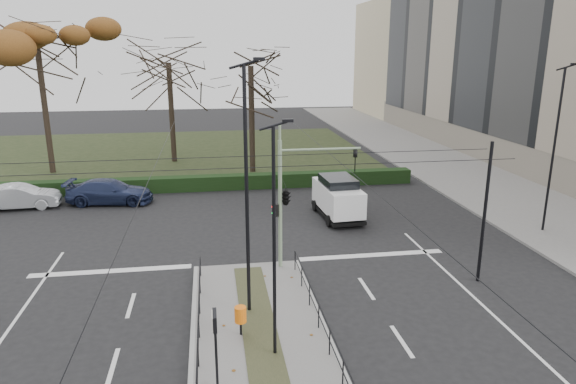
% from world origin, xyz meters
% --- Properties ---
extents(ground, '(140.00, 140.00, 0.00)m').
position_xyz_m(ground, '(0.00, 0.00, 0.00)').
color(ground, black).
rests_on(ground, ground).
extents(median_island, '(4.40, 15.00, 0.14)m').
position_xyz_m(median_island, '(0.00, -2.50, 0.07)').
color(median_island, slate).
rests_on(median_island, ground).
extents(sidewalk_east, '(8.00, 90.00, 0.14)m').
position_xyz_m(sidewalk_east, '(18.00, 22.00, 0.07)').
color(sidewalk_east, slate).
rests_on(sidewalk_east, ground).
extents(park, '(38.00, 26.00, 0.10)m').
position_xyz_m(park, '(-6.00, 32.00, 0.05)').
color(park, black).
rests_on(park, ground).
extents(hedge, '(38.00, 1.00, 1.00)m').
position_xyz_m(hedge, '(-6.00, 18.60, 0.50)').
color(hedge, black).
rests_on(hedge, ground).
extents(apartment_block, '(13.09, 52.10, 21.64)m').
position_xyz_m(apartment_block, '(27.97, 23.97, 10.39)').
color(apartment_block, '#C1B28B').
rests_on(apartment_block, ground).
extents(median_railing, '(4.14, 13.24, 0.92)m').
position_xyz_m(median_railing, '(0.00, -2.60, 0.98)').
color(median_railing, black).
rests_on(median_railing, median_island).
extents(catenary, '(20.00, 34.00, 6.00)m').
position_xyz_m(catenary, '(0.00, 1.62, 3.42)').
color(catenary, black).
rests_on(catenary, ground).
extents(traffic_light, '(3.87, 2.19, 5.70)m').
position_xyz_m(traffic_light, '(1.80, 4.50, 3.46)').
color(traffic_light, gray).
rests_on(traffic_light, median_island).
extents(litter_bin, '(0.40, 0.40, 1.03)m').
position_xyz_m(litter_bin, '(-0.65, -0.97, 0.87)').
color(litter_bin, black).
rests_on(litter_bin, median_island).
extents(info_panel, '(0.13, 0.62, 2.37)m').
position_xyz_m(info_panel, '(-1.51, -3.68, 2.00)').
color(info_panel, black).
rests_on(info_panel, median_island).
extents(streetlamp_median_near, '(0.62, 0.13, 7.47)m').
position_xyz_m(streetlamp_median_near, '(0.37, -2.25, 3.94)').
color(streetlamp_median_near, black).
rests_on(streetlamp_median_near, median_island).
extents(streetlamp_median_far, '(0.76, 0.16, 9.12)m').
position_xyz_m(streetlamp_median_far, '(-0.21, 0.68, 4.78)').
color(streetlamp_median_far, black).
rests_on(streetlamp_median_far, median_island).
extents(streetlamp_sidewalk, '(0.73, 0.15, 8.71)m').
position_xyz_m(streetlamp_sidewalk, '(16.11, 7.08, 4.57)').
color(streetlamp_sidewalk, black).
rests_on(streetlamp_sidewalk, sidewalk_east).
extents(parked_car_second, '(4.69, 1.95, 1.51)m').
position_xyz_m(parked_car_second, '(-13.12, 15.92, 0.75)').
color(parked_car_second, '#B5B9BE').
rests_on(parked_car_second, ground).
extents(parked_car_third, '(5.53, 2.73, 1.55)m').
position_xyz_m(parked_car_third, '(-7.87, 16.25, 0.77)').
color(parked_car_third, '#1F294A').
rests_on(parked_car_third, ground).
extents(white_van, '(2.33, 4.68, 2.44)m').
position_xyz_m(white_van, '(5.78, 11.24, 1.27)').
color(white_van, white).
rests_on(white_van, ground).
extents(rust_tree, '(10.56, 10.56, 13.14)m').
position_xyz_m(rust_tree, '(-13.84, 25.45, 10.08)').
color(rust_tree, black).
rests_on(rust_tree, park).
extents(bare_tree_center, '(8.21, 8.21, 11.08)m').
position_xyz_m(bare_tree_center, '(-4.55, 28.25, 7.83)').
color(bare_tree_center, black).
rests_on(bare_tree_center, park).
extents(bare_tree_near, '(5.71, 5.71, 10.90)m').
position_xyz_m(bare_tree_near, '(1.86, 23.34, 7.69)').
color(bare_tree_near, black).
rests_on(bare_tree_near, park).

